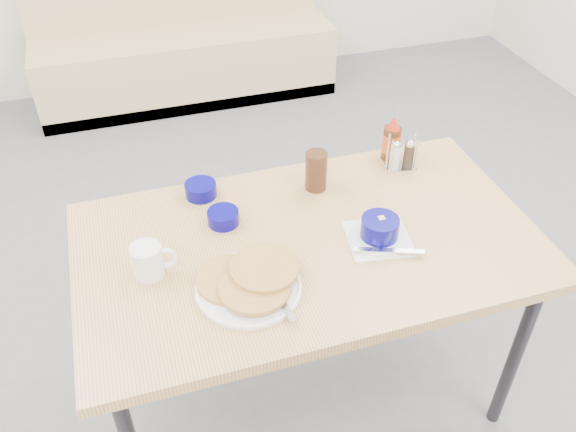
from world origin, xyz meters
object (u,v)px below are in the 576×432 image
object	(u,v)px
booth_bench	(183,42)
pancake_plate	(249,283)
dining_table	(309,255)
creamer_bowl	(201,190)
butter_bowl	(223,217)
grits_setting	(380,231)
condiment_caddy	(402,157)
syrup_bottle	(391,141)
coffee_mug	(149,260)
amber_tumbler	(316,171)

from	to	relation	value
booth_bench	pancake_plate	size ratio (longest dim) A/B	6.16
dining_table	pancake_plate	xyz separation A→B (m)	(-0.22, -0.14, 0.08)
creamer_bowl	butter_bowl	world-z (taller)	creamer_bowl
grits_setting	creamer_bowl	xyz separation A→B (m)	(-0.47, 0.38, -0.01)
condiment_caddy	syrup_bottle	xyz separation A→B (m)	(-0.01, 0.07, 0.03)
booth_bench	dining_table	xyz separation A→B (m)	(0.00, -2.53, 0.35)
creamer_bowl	syrup_bottle	world-z (taller)	syrup_bottle
dining_table	grits_setting	bearing A→B (deg)	-16.24
coffee_mug	syrup_bottle	world-z (taller)	syrup_bottle
dining_table	condiment_caddy	xyz separation A→B (m)	(0.43, 0.27, 0.11)
coffee_mug	creamer_bowl	size ratio (longest dim) A/B	1.24
booth_bench	grits_setting	xyz separation A→B (m)	(0.20, -2.59, 0.44)
amber_tumbler	syrup_bottle	world-z (taller)	syrup_bottle
dining_table	creamer_bowl	xyz separation A→B (m)	(-0.27, 0.32, 0.09)
booth_bench	syrup_bottle	distance (m)	2.29
grits_setting	coffee_mug	bearing A→B (deg)	175.20
amber_tumbler	pancake_plate	bearing A→B (deg)	-130.22
pancake_plate	coffee_mug	world-z (taller)	coffee_mug
grits_setting	syrup_bottle	bearing A→B (deg)	61.27
booth_bench	pancake_plate	bearing A→B (deg)	-94.77
grits_setting	butter_bowl	distance (m)	0.48
pancake_plate	condiment_caddy	size ratio (longest dim) A/B	2.43
condiment_caddy	syrup_bottle	world-z (taller)	syrup_bottle
dining_table	coffee_mug	size ratio (longest dim) A/B	10.79
coffee_mug	condiment_caddy	distance (m)	0.95
grits_setting	condiment_caddy	bearing A→B (deg)	55.29
butter_bowl	syrup_bottle	size ratio (longest dim) A/B	0.60
pancake_plate	syrup_bottle	size ratio (longest dim) A/B	1.85
butter_bowl	amber_tumbler	world-z (taller)	amber_tumbler
coffee_mug	creamer_bowl	xyz separation A→B (m)	(0.21, 0.32, -0.03)
pancake_plate	coffee_mug	size ratio (longest dim) A/B	2.38
syrup_bottle	dining_table	bearing A→B (deg)	-141.11
dining_table	coffee_mug	bearing A→B (deg)	-179.76
grits_setting	butter_bowl	bearing A→B (deg)	153.36
condiment_caddy	grits_setting	bearing A→B (deg)	-114.32
coffee_mug	syrup_bottle	bearing A→B (deg)	20.85
butter_bowl	condiment_caddy	xyz separation A→B (m)	(0.66, 0.12, 0.02)
grits_setting	amber_tumbler	world-z (taller)	amber_tumbler
booth_bench	coffee_mug	world-z (taller)	booth_bench
grits_setting	condiment_caddy	distance (m)	0.40
syrup_bottle	amber_tumbler	bearing A→B (deg)	-163.73
dining_table	butter_bowl	bearing A→B (deg)	145.53
butter_bowl	syrup_bottle	world-z (taller)	syrup_bottle
dining_table	butter_bowl	world-z (taller)	butter_bowl
dining_table	coffee_mug	distance (m)	0.49
pancake_plate	butter_bowl	xyz separation A→B (m)	(-0.01, 0.30, 0.00)
dining_table	condiment_caddy	bearing A→B (deg)	32.27
dining_table	amber_tumbler	xyz separation A→B (m)	(0.11, 0.25, 0.13)
coffee_mug	amber_tumbler	bearing A→B (deg)	23.21
pancake_plate	condiment_caddy	world-z (taller)	condiment_caddy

